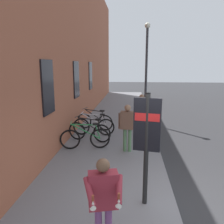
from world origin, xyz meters
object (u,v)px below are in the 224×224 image
at_px(bicycle_by_door, 85,138).
at_px(bicycle_leaning_wall, 94,126).
at_px(pedestrian_near_bus, 141,109).
at_px(transit_info_sign, 147,132).
at_px(bicycle_end_of_row, 95,121).
at_px(pedestrian_by_facade, 127,123).
at_px(bicycle_under_window, 89,131).
at_px(street_lamp, 146,64).
at_px(tourist_with_hotdogs, 103,196).

bearing_deg(bicycle_by_door, bicycle_leaning_wall, -1.31).
height_order(bicycle_leaning_wall, pedestrian_near_bus, pedestrian_near_bus).
height_order(bicycle_by_door, transit_info_sign, transit_info_sign).
bearing_deg(bicycle_end_of_row, pedestrian_by_facade, -149.07).
height_order(pedestrian_by_facade, pedestrian_near_bus, pedestrian_near_bus).
bearing_deg(bicycle_leaning_wall, pedestrian_by_facade, -139.92).
bearing_deg(bicycle_leaning_wall, bicycle_under_window, 176.78).
bearing_deg(pedestrian_by_facade, bicycle_end_of_row, 30.93).
distance_m(bicycle_by_door, pedestrian_near_bus, 3.29).
relative_size(bicycle_leaning_wall, bicycle_end_of_row, 1.02).
relative_size(bicycle_end_of_row, pedestrian_near_bus, 1.05).
relative_size(transit_info_sign, street_lamp, 0.49).
relative_size(bicycle_under_window, pedestrian_by_facade, 1.06).
xyz_separation_m(pedestrian_near_bus, street_lamp, (1.78, -0.26, 1.94)).
height_order(bicycle_under_window, tourist_with_hotdogs, tourist_with_hotdogs).
bearing_deg(bicycle_leaning_wall, bicycle_by_door, 178.69).
height_order(bicycle_end_of_row, street_lamp, street_lamp).
bearing_deg(tourist_with_hotdogs, bicycle_under_window, 12.93).
relative_size(bicycle_leaning_wall, pedestrian_near_bus, 1.07).
height_order(pedestrian_by_facade, tourist_with_hotdogs, pedestrian_by_facade).
relative_size(bicycle_leaning_wall, pedestrian_by_facade, 1.08).
relative_size(bicycle_under_window, transit_info_sign, 0.72).
bearing_deg(street_lamp, pedestrian_by_facade, 169.24).
bearing_deg(bicycle_by_door, street_lamp, -28.40).
xyz_separation_m(bicycle_by_door, street_lamp, (4.28, -2.32, 2.56)).
distance_m(bicycle_under_window, pedestrian_by_facade, 1.86).
height_order(bicycle_by_door, bicycle_under_window, same).
bearing_deg(bicycle_by_door, tourist_with_hotdogs, -164.85).
xyz_separation_m(pedestrian_by_facade, pedestrian_near_bus, (2.61, -0.57, 0.01)).
height_order(bicycle_leaning_wall, pedestrian_by_facade, pedestrian_by_facade).
distance_m(bicycle_under_window, bicycle_end_of_row, 1.64).
bearing_deg(tourist_with_hotdogs, street_lamp, -7.27).
relative_size(bicycle_by_door, pedestrian_by_facade, 1.07).
distance_m(tourist_with_hotdogs, street_lamp, 9.02).
bearing_deg(bicycle_end_of_row, bicycle_by_door, -178.54).
relative_size(bicycle_by_door, bicycle_end_of_row, 1.01).
xyz_separation_m(bicycle_by_door, transit_info_sign, (-3.08, -1.93, 1.21)).
xyz_separation_m(bicycle_by_door, tourist_with_hotdogs, (-4.44, -1.20, 0.58)).
distance_m(pedestrian_near_bus, tourist_with_hotdogs, 6.99).
bearing_deg(transit_info_sign, tourist_with_hotdogs, 152.01).
xyz_separation_m(pedestrian_by_facade, street_lamp, (4.39, -0.83, 1.95)).
relative_size(transit_info_sign, tourist_with_hotdogs, 1.53).
height_order(pedestrian_near_bus, street_lamp, street_lamp).
bearing_deg(pedestrian_near_bus, tourist_with_hotdogs, 173.04).
bearing_deg(tourist_with_hotdogs, pedestrian_near_bus, -6.96).
bearing_deg(pedestrian_near_bus, bicycle_under_window, 129.09).
relative_size(bicycle_under_window, street_lamp, 0.35).
bearing_deg(bicycle_end_of_row, transit_info_sign, -160.28).
height_order(bicycle_under_window, bicycle_end_of_row, same).
height_order(transit_info_sign, tourist_with_hotdogs, transit_info_sign).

